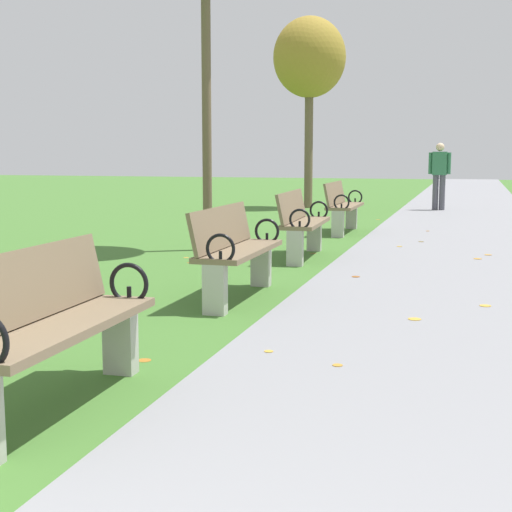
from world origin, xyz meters
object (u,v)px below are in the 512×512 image
park_bench_4 (302,222)px  pedestrian_walking (439,173)px  park_bench_3 (235,249)px  tree_4 (309,59)px  park_bench_5 (342,205)px  park_bench_2 (51,325)px

park_bench_4 → pedestrian_walking: bearing=81.0°
park_bench_3 → pedestrian_walking: 11.98m
park_bench_4 → tree_4: size_ratio=0.34×
park_bench_3 → tree_4: size_ratio=0.34×
park_bench_4 → park_bench_5: size_ratio=1.01×
tree_4 → pedestrian_walking: 4.30m
park_bench_5 → pedestrian_walking: 5.83m
tree_4 → park_bench_5: bearing=-72.2°
tree_4 → park_bench_2: bearing=-83.1°
park_bench_3 → tree_4: (-1.84, 11.99, 3.25)m
park_bench_3 → pedestrian_walking: bearing=83.2°
tree_4 → pedestrian_walking: size_ratio=2.95×
park_bench_4 → tree_4: (-1.84, 9.03, 3.25)m
pedestrian_walking → park_bench_4: bearing=-99.0°
park_bench_2 → pedestrian_walking: pedestrian_walking is taller
park_bench_3 → park_bench_4: same height
park_bench_3 → park_bench_2: bearing=-90.0°
pedestrian_walking → park_bench_5: bearing=-104.1°
park_bench_3 → park_bench_4: size_ratio=0.99×
park_bench_2 → park_bench_5: bearing=90.0°
park_bench_2 → park_bench_5: same height
park_bench_5 → tree_4: 6.85m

